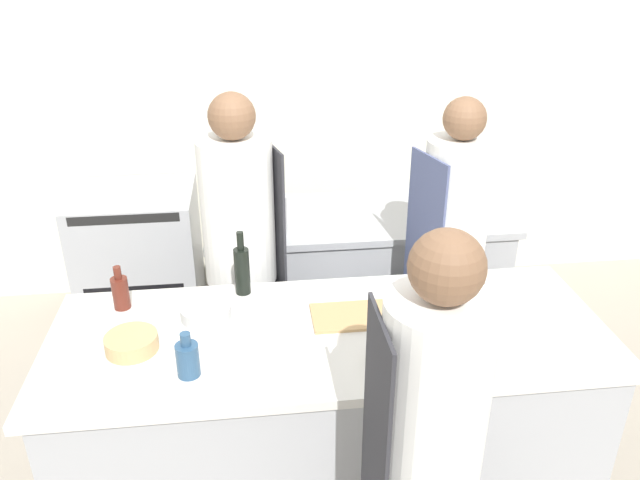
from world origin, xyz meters
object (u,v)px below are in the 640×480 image
at_px(bottle_cooking_oil, 188,358).
at_px(stockpot, 262,214).
at_px(chef_at_stove, 242,264).
at_px(chef_at_pass_far, 449,268).
at_px(bowl_prep_small, 399,355).
at_px(oven_range, 140,256).
at_px(bottle_olive_oil, 428,279).
at_px(bowl_ceramic_blue, 132,343).
at_px(cup, 492,319).
at_px(bottle_vinegar, 242,269).
at_px(bowl_mixing_large, 206,312).
at_px(chef_at_prep_near, 424,479).
at_px(bottle_wine, 120,292).

xyz_separation_m(bottle_cooking_oil, stockpot, (0.32, 1.22, 0.03)).
relative_size(chef_at_stove, chef_at_pass_far, 1.01).
height_order(bottle_cooking_oil, stockpot, stockpot).
distance_m(chef_at_stove, bowl_prep_small, 1.14).
height_order(oven_range, bottle_olive_oil, bottle_olive_oil).
xyz_separation_m(bowl_ceramic_blue, stockpot, (0.55, 1.04, 0.07)).
height_order(oven_range, cup, cup).
bearing_deg(bottle_vinegar, bowl_mixing_large, -130.38).
bearing_deg(oven_range, chef_at_pass_far, -34.44).
height_order(chef_at_prep_near, chef_at_pass_far, chef_at_pass_far).
distance_m(oven_range, bowl_prep_small, 2.44).
distance_m(chef_at_stove, bowl_mixing_large, 0.57).
bearing_deg(bowl_ceramic_blue, chef_at_stove, 60.04).
height_order(bottle_vinegar, bowl_mixing_large, bottle_vinegar).
relative_size(chef_at_prep_near, bowl_mixing_large, 8.00).
distance_m(bottle_vinegar, bowl_ceramic_blue, 0.60).
distance_m(oven_range, bottle_olive_oil, 2.24).
height_order(oven_range, bottle_cooking_oil, bottle_cooking_oil).
xyz_separation_m(chef_at_prep_near, bowl_prep_small, (0.03, 0.51, 0.10)).
height_order(chef_at_prep_near, stockpot, chef_at_prep_near).
height_order(oven_range, bowl_prep_small, bowl_prep_small).
distance_m(bottle_olive_oil, bowl_prep_small, 0.54).
xyz_separation_m(chef_at_pass_far, cup, (-0.01, -0.59, 0.08)).
height_order(bottle_cooking_oil, bowl_mixing_large, bottle_cooking_oil).
bearing_deg(chef_at_prep_near, bowl_prep_small, -4.20).
bearing_deg(bottle_wine, bottle_vinegar, 7.29).
bearing_deg(chef_at_prep_near, stockpot, 13.53).
xyz_separation_m(chef_at_pass_far, bowl_mixing_large, (-1.20, -0.37, 0.07)).
height_order(chef_at_pass_far, bottle_vinegar, chef_at_pass_far).
distance_m(cup, stockpot, 1.40).
bearing_deg(bottle_olive_oil, bottle_cooking_oil, -156.82).
bearing_deg(bowl_mixing_large, oven_range, 109.33).
distance_m(bowl_ceramic_blue, cup, 1.47).
xyz_separation_m(chef_at_pass_far, bottle_cooking_oil, (-1.24, -0.76, 0.11)).
distance_m(bottle_vinegar, bottle_wine, 0.53).
distance_m(bottle_wine, bottle_cooking_oil, 0.60).
height_order(bottle_wine, cup, bottle_wine).
distance_m(bottle_olive_oil, bowl_ceramic_blue, 1.29).
xyz_separation_m(oven_range, bowl_ceramic_blue, (0.27, -1.78, 0.51)).
bearing_deg(bowl_prep_small, cup, 24.70).
relative_size(bottle_olive_oil, bowl_ceramic_blue, 1.09).
distance_m(oven_range, bottle_wine, 1.57).
height_order(chef_at_stove, bottle_wine, chef_at_stove).
bearing_deg(chef_at_stove, chef_at_pass_far, 66.26).
height_order(bottle_olive_oil, bowl_ceramic_blue, bottle_olive_oil).
height_order(chef_at_pass_far, bowl_ceramic_blue, chef_at_pass_far).
bearing_deg(chef_at_pass_far, stockpot, 47.36).
bearing_deg(bowl_mixing_large, bowl_ceramic_blue, -143.75).
bearing_deg(chef_at_stove, bottle_olive_oil, 45.08).
height_order(chef_at_pass_far, cup, chef_at_pass_far).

